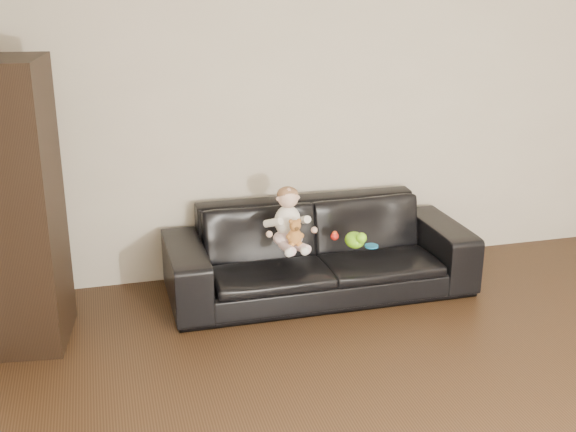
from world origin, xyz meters
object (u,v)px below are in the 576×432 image
object	(u,v)px
sofa	(319,250)
cabinet	(19,207)
baby	(288,221)
toy_blue_disc	(371,246)
teddy_bear	(295,233)
toy_rattle	(335,236)
toy_green	(355,240)

from	to	relation	value
sofa	cabinet	bearing A→B (deg)	-173.78
baby	toy_blue_disc	size ratio (longest dim) A/B	4.54
sofa	baby	xyz separation A→B (m)	(-0.26, -0.12, 0.29)
baby	toy_blue_disc	bearing A→B (deg)	-32.04
teddy_bear	toy_rattle	world-z (taller)	teddy_bear
cabinet	baby	distance (m)	1.75
cabinet	toy_green	world-z (taller)	cabinet
teddy_bear	toy_green	bearing A→B (deg)	-3.09
sofa	cabinet	xyz separation A→B (m)	(-1.99, -0.22, 0.57)
cabinet	toy_green	bearing A→B (deg)	6.27
teddy_bear	toy_blue_disc	distance (m)	0.57
cabinet	toy_green	size ratio (longest dim) A/B	10.92
toy_green	toy_rattle	distance (m)	0.20
teddy_bear	sofa	bearing A→B (deg)	43.43
cabinet	toy_green	distance (m)	2.20
sofa	toy_blue_disc	xyz separation A→B (m)	(0.29, -0.28, 0.11)
cabinet	toy_rattle	world-z (taller)	cabinet
sofa	toy_rattle	distance (m)	0.18
baby	toy_rattle	distance (m)	0.39
baby	toy_blue_disc	distance (m)	0.61
cabinet	toy_blue_disc	world-z (taller)	cabinet
toy_rattle	toy_blue_disc	world-z (taller)	toy_rattle
cabinet	toy_rattle	bearing A→B (deg)	11.07
toy_rattle	teddy_bear	bearing A→B (deg)	-154.87
sofa	toy_rattle	xyz separation A→B (m)	(0.09, -0.09, 0.13)
toy_green	cabinet	bearing A→B (deg)	178.86
toy_green	toy_blue_disc	size ratio (longest dim) A/B	1.73
toy_rattle	sofa	bearing A→B (deg)	134.90
sofa	toy_green	xyz separation A→B (m)	(0.17, -0.26, 0.16)
cabinet	toy_blue_disc	xyz separation A→B (m)	(2.28, -0.06, -0.46)
toy_blue_disc	teddy_bear	bearing A→B (deg)	176.41
cabinet	toy_rattle	distance (m)	2.13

